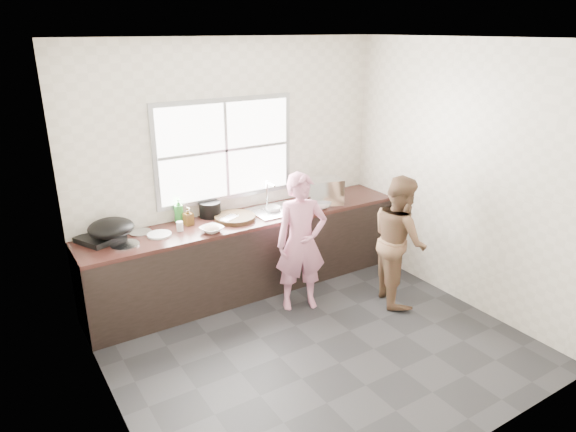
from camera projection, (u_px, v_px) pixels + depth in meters
floor at (316, 344)px, 4.80m from camera, size 3.60×3.20×0.01m
ceiling at (323, 38)px, 3.87m from camera, size 3.60×3.20×0.01m
wall_back at (234, 167)px, 5.61m from camera, size 3.60×0.01×2.70m
wall_left at (100, 255)px, 3.43m from camera, size 0.01×3.20×2.70m
wall_right at (463, 176)px, 5.24m from camera, size 0.01×3.20×2.70m
wall_front at (476, 282)px, 3.06m from camera, size 3.60×0.01×2.70m
cabinet at (250, 255)px, 5.68m from camera, size 3.60×0.62×0.82m
countertop at (248, 219)px, 5.53m from camera, size 3.60×0.64×0.04m
sink at (276, 211)px, 5.70m from camera, size 0.55×0.45×0.02m
faucet at (267, 194)px, 5.81m from camera, size 0.02×0.02×0.30m
window_frame at (225, 150)px, 5.47m from camera, size 1.60×0.05×1.10m
window_glazing at (226, 150)px, 5.45m from camera, size 1.50×0.01×1.00m
woman at (301, 247)px, 5.23m from camera, size 0.57×0.47×1.36m
person_side at (399, 240)px, 5.36m from camera, size 0.74×0.82×1.38m
cutting_board at (235, 218)px, 5.45m from camera, size 0.52×0.52×0.04m
cleaver at (229, 218)px, 5.37m from camera, size 0.24×0.19×0.01m
bowl_mince at (212, 229)px, 5.11m from camera, size 0.27×0.27×0.05m
bowl_crabs at (320, 205)px, 5.80m from camera, size 0.23×0.23×0.06m
bowl_held at (273, 209)px, 5.68m from camera, size 0.26×0.26×0.07m
black_pot at (210, 209)px, 5.51m from camera, size 0.24×0.24×0.16m
plate_food at (159, 235)px, 5.03m from camera, size 0.32×0.32×0.02m
bottle_green at (179, 211)px, 5.31m from camera, size 0.11×0.11×0.27m
bottle_brown_tall at (188, 217)px, 5.28m from camera, size 0.09×0.09×0.18m
bottle_brown_short at (188, 217)px, 5.32m from camera, size 0.13×0.13×0.15m
glass_jar at (180, 226)px, 5.14m from camera, size 0.08×0.08×0.10m
burner at (100, 238)px, 4.90m from camera, size 0.47×0.47×0.05m
wok at (111, 228)px, 4.84m from camera, size 0.55×0.55×0.16m
dish_rack at (323, 192)px, 5.85m from camera, size 0.47×0.38×0.31m
pot_lid_left at (125, 245)px, 4.80m from camera, size 0.35×0.35×0.01m
pot_lid_right at (140, 232)px, 5.10m from camera, size 0.30×0.30×0.01m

